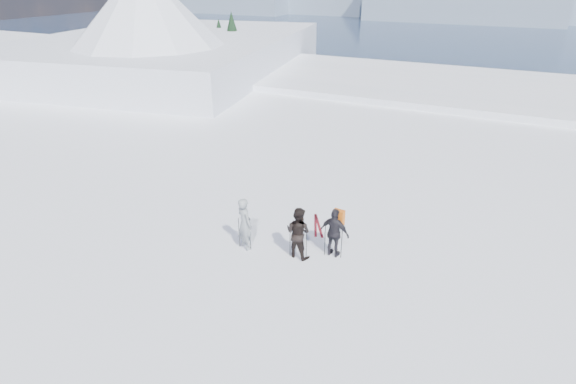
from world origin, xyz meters
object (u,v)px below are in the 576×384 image
at_px(skis_loose, 317,225).
at_px(skier_grey, 245,224).
at_px(skier_dark, 298,232).
at_px(skier_pack, 335,233).

bearing_deg(skis_loose, skier_grey, -124.81).
relative_size(skier_grey, skier_dark, 1.04).
bearing_deg(skier_pack, skier_dark, 32.53).
distance_m(skier_pack, skis_loose, 2.22).
xyz_separation_m(skier_grey, skis_loose, (1.72, 2.47, -0.95)).
bearing_deg(skier_pack, skis_loose, -46.03).
height_order(skier_grey, skis_loose, skier_grey).
relative_size(skier_dark, skier_pack, 1.04).
xyz_separation_m(skier_pack, skis_loose, (-1.25, 1.61, -0.87)).
bearing_deg(skier_dark, skier_pack, -145.52).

